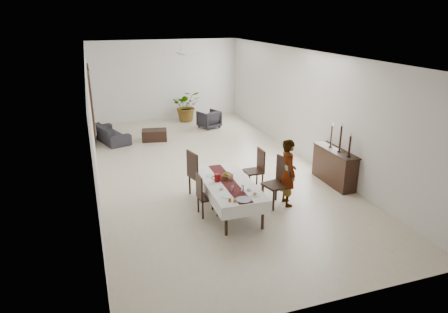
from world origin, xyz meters
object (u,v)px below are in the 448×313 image
(woman, at_px, (288,173))
(dining_table_top, at_px, (229,184))
(sideboard_body, at_px, (334,167))
(sofa, at_px, (110,133))
(red_pitcher, at_px, (217,178))

(woman, bearing_deg, dining_table_top, 90.72)
(sideboard_body, distance_m, sofa, 7.69)
(red_pitcher, height_order, sideboard_body, sideboard_body)
(dining_table_top, height_order, woman, woman)
(woman, distance_m, sideboard_body, 1.87)
(red_pitcher, xyz_separation_m, sofa, (-1.95, 6.06, -0.49))
(dining_table_top, relative_size, woman, 1.36)
(woman, relative_size, sofa, 0.83)
(sideboard_body, relative_size, sofa, 0.78)
(sofa, bearing_deg, sideboard_body, -155.41)
(woman, height_order, sofa, woman)
(sofa, bearing_deg, woman, -169.18)
(dining_table_top, bearing_deg, woman, -5.08)
(red_pitcher, relative_size, sofa, 0.09)
(woman, bearing_deg, red_pitcher, 86.72)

